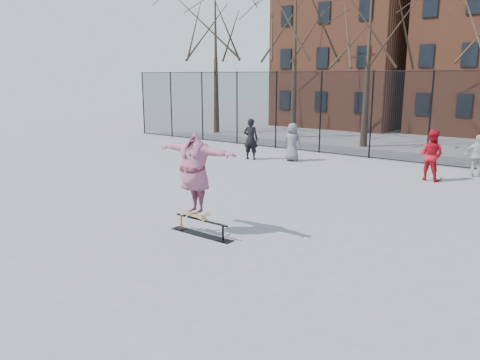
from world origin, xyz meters
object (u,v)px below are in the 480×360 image
Objects in this scene: bystander_red at (431,155)px; bystander_white at (478,156)px; bystander_black at (251,139)px; bystander_grey at (292,142)px; skate_rail at (201,229)px; skateboard at (195,216)px; skater at (195,175)px.

bystander_white is (1.23, 1.68, -0.13)m from bystander_red.
bystander_red is (7.82, 0.44, -0.01)m from bystander_black.
bystander_black reaches higher than bystander_red.
bystander_grey is 0.92× the size of bystander_red.
bystander_white is (3.79, 11.32, 0.64)m from skate_rail.
bystander_black is 1.17× the size of bystander_white.
bystander_grey is at bearing -170.51° from bystander_black.
skateboard is 12.00m from bystander_white.
skater is at bearing 83.41° from bystander_red.
bystander_black is at bearing 3.76° from bystander_white.
bystander_grey is at bearing 0.69° from bystander_white.
skateboard is at bearing 180.00° from skate_rail.
skateboard reaches higher than skate_rail.
skate_rail is 0.97× the size of bystander_black.
bystander_black is 9.30m from bystander_white.
skate_rail is 0.98× the size of bystander_red.
skateboard is 10.57m from bystander_grey.
skater reaches higher than skate_rail.
skateboard is at bearing 61.22° from bystander_white.
bystander_black is at bearing 12.52° from bystander_red.
bystander_red is at bearing 167.42° from bystander_black.
skater is at bearing 103.13° from bystander_black.
bystander_grey is at bearing 109.54° from skate_rail.
skater is 10.57m from bystander_grey.
bystander_grey reaches higher than skate_rail.
bystander_grey is (-3.36, 10.01, -0.59)m from skater.
bystander_red is (2.74, 9.64, 0.48)m from skateboard.
bystander_red reaches higher than skateboard.
skateboard is 0.41× the size of bystander_red.
skater is 10.52m from bystander_black.
bystander_black is at bearing 119.82° from skate_rail.
bystander_grey is 7.45m from bystander_white.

